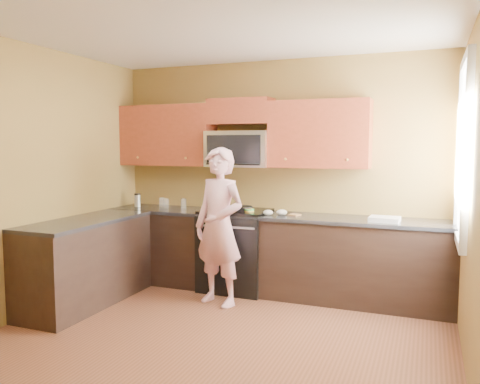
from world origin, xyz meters
The scene contains 27 objects.
floor centered at (0.00, 0.00, 0.00)m, with size 4.00×4.00×0.00m, color brown.
ceiling centered at (0.00, 0.00, 2.70)m, with size 4.00×4.00×0.00m, color white.
wall_back centered at (0.00, 2.00, 1.35)m, with size 4.00×4.00×0.00m, color brown.
wall_front centered at (0.00, -2.00, 1.35)m, with size 4.00×4.00×0.00m, color brown.
wall_left centered at (-2.00, 0.00, 1.35)m, with size 4.00×4.00×0.00m, color brown.
wall_right centered at (2.00, 0.00, 1.35)m, with size 4.00×4.00×0.00m, color brown.
cabinet_back_run centered at (0.00, 1.70, 0.44)m, with size 4.00×0.60×0.88m, color black.
cabinet_left_run centered at (-1.70, 0.60, 0.44)m, with size 0.60×1.60×0.88m, color black.
countertop_back centered at (0.00, 1.69, 0.90)m, with size 4.00×0.62×0.04m, color black.
countertop_left centered at (-1.69, 0.60, 0.90)m, with size 0.62×1.60×0.04m, color black.
stove centered at (-0.40, 1.68, 0.47)m, with size 0.76×0.65×0.95m, color black, non-canonical shape.
microwave centered at (-0.40, 1.80, 1.45)m, with size 0.76×0.40×0.42m, color silver, non-canonical shape.
upper_cab_left centered at (-1.39, 1.83, 1.45)m, with size 1.22×0.33×0.75m, color maroon, non-canonical shape.
upper_cab_right centered at (0.54, 1.83, 1.45)m, with size 1.12×0.33×0.75m, color maroon, non-canonical shape.
upper_cab_over_mw centered at (-0.40, 1.83, 2.10)m, with size 0.76×0.33×0.30m, color maroon.
window centered at (1.98, 1.20, 1.65)m, with size 0.06×1.06×1.66m, color white, non-canonical shape.
woman centered at (-0.36, 1.12, 0.84)m, with size 0.61×0.40×1.68m, color pink.
frying_pan centered at (-0.31, 1.64, 0.95)m, with size 0.24×0.41×0.05m, color black, non-canonical shape.
butter_tub centered at (-0.20, 1.58, 0.92)m, with size 0.11×0.11×0.08m, color yellow, non-canonical shape.
toast_slice centered at (0.31, 1.67, 0.93)m, with size 0.11×0.11×0.01m, color #B27F47.
napkin_a centered at (0.03, 1.59, 0.95)m, with size 0.11×0.12×0.06m, color silver.
napkin_b centered at (0.17, 1.63, 0.95)m, with size 0.12×0.13×0.07m, color silver.
dish_towel centered at (1.29, 1.59, 0.95)m, with size 0.30×0.24×0.05m, color white.
travel_mug centered at (-1.76, 1.68, 0.92)m, with size 0.08×0.08×0.17m, color silver, non-canonical shape.
glass_a centered at (-1.35, 1.69, 0.98)m, with size 0.07×0.07×0.12m, color silver.
glass_b centered at (-1.45, 1.77, 0.98)m, with size 0.07×0.07×0.12m, color silver.
glass_c centered at (-1.15, 1.79, 0.98)m, with size 0.07×0.07×0.12m, color silver.
Camera 1 is at (1.69, -3.51, 1.70)m, focal length 36.04 mm.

